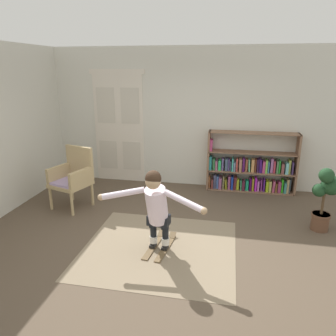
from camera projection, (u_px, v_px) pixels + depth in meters
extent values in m
plane|color=brown|center=(166.00, 242.00, 4.76)|extent=(7.20, 7.20, 0.00)
cube|color=beige|center=(190.00, 118.00, 6.76)|extent=(6.00, 0.10, 2.90)
cube|color=beige|center=(107.00, 129.00, 7.13)|extent=(0.55, 0.04, 2.35)
cube|color=beige|center=(106.00, 105.00, 6.96)|extent=(0.41, 0.01, 0.76)
cube|color=beige|center=(109.00, 155.00, 7.28)|extent=(0.41, 0.01, 0.64)
cube|color=beige|center=(131.00, 130.00, 7.03)|extent=(0.55, 0.04, 2.35)
cube|color=beige|center=(130.00, 106.00, 6.86)|extent=(0.41, 0.01, 0.76)
cube|color=beige|center=(132.00, 156.00, 7.18)|extent=(0.41, 0.01, 0.64)
cube|color=beige|center=(117.00, 71.00, 6.71)|extent=(1.22, 0.04, 0.10)
cube|color=#86745C|center=(160.00, 248.00, 4.59)|extent=(2.14, 2.00, 0.01)
cube|color=#815E47|center=(209.00, 160.00, 6.73)|extent=(0.04, 0.30, 1.24)
cube|color=#815E47|center=(296.00, 165.00, 6.41)|extent=(0.04, 0.30, 1.24)
cube|color=#815E47|center=(249.00, 190.00, 6.75)|extent=(1.75, 0.30, 0.02)
cube|color=#815E47|center=(251.00, 172.00, 6.63)|extent=(1.75, 0.30, 0.02)
cube|color=#815E47|center=(252.00, 153.00, 6.51)|extent=(1.75, 0.30, 0.02)
cube|color=#815E47|center=(254.00, 133.00, 6.39)|extent=(1.75, 0.30, 0.02)
cube|color=#C97E47|center=(210.00, 181.00, 6.88)|extent=(0.05, 0.16, 0.25)
cube|color=brown|center=(212.00, 183.00, 6.85)|extent=(0.04, 0.22, 0.19)
cube|color=#434869|center=(215.00, 181.00, 6.83)|extent=(0.05, 0.14, 0.30)
cube|color=#4A6FB8|center=(218.00, 182.00, 6.83)|extent=(0.04, 0.16, 0.27)
cube|color=#8F507A|center=(220.00, 182.00, 6.82)|extent=(0.06, 0.23, 0.24)
cube|color=#817852|center=(223.00, 181.00, 6.81)|extent=(0.03, 0.22, 0.29)
cube|color=olive|center=(226.00, 183.00, 6.83)|extent=(0.06, 0.20, 0.21)
cube|color=#8E4570|center=(229.00, 182.00, 6.78)|extent=(0.05, 0.15, 0.28)
cube|color=#1936A4|center=(232.00, 182.00, 6.76)|extent=(0.04, 0.17, 0.28)
cube|color=#511E23|center=(235.00, 182.00, 6.77)|extent=(0.07, 0.21, 0.28)
cube|color=#B0CF2B|center=(238.00, 184.00, 6.77)|extent=(0.05, 0.16, 0.22)
cube|color=#3E9C6B|center=(241.00, 184.00, 6.76)|extent=(0.03, 0.19, 0.21)
cube|color=#4E1F30|center=(243.00, 185.00, 6.73)|extent=(0.05, 0.19, 0.20)
cube|color=#1BA273|center=(247.00, 185.00, 6.73)|extent=(0.06, 0.14, 0.21)
cube|color=#430C4E|center=(250.00, 184.00, 6.71)|extent=(0.04, 0.20, 0.26)
cube|color=olive|center=(253.00, 184.00, 6.72)|extent=(0.04, 0.21, 0.27)
cube|color=#B324C8|center=(256.00, 184.00, 6.69)|extent=(0.04, 0.18, 0.28)
cube|color=#C067B8|center=(258.00, 186.00, 6.69)|extent=(0.04, 0.17, 0.21)
cube|color=#6D2B6F|center=(261.00, 185.00, 6.69)|extent=(0.05, 0.15, 0.25)
cube|color=#5A2193|center=(264.00, 184.00, 6.66)|extent=(0.03, 0.18, 0.27)
cube|color=#94B81D|center=(267.00, 185.00, 6.65)|extent=(0.05, 0.20, 0.23)
cube|color=tan|center=(270.00, 186.00, 6.66)|extent=(0.05, 0.19, 0.23)
cube|color=#AF486F|center=(273.00, 186.00, 6.63)|extent=(0.05, 0.19, 0.24)
cube|color=brown|center=(276.00, 187.00, 6.62)|extent=(0.04, 0.16, 0.18)
cube|color=#903563|center=(279.00, 186.00, 6.61)|extent=(0.06, 0.19, 0.23)
cube|color=green|center=(282.00, 185.00, 6.60)|extent=(0.03, 0.16, 0.28)
cube|color=teal|center=(285.00, 187.00, 6.58)|extent=(0.04, 0.19, 0.22)
cube|color=tan|center=(287.00, 186.00, 6.56)|extent=(0.04, 0.19, 0.30)
cube|color=#3D5166|center=(289.00, 186.00, 6.56)|extent=(0.03, 0.14, 0.28)
cube|color=teal|center=(211.00, 163.00, 6.73)|extent=(0.05, 0.20, 0.28)
cube|color=#2C693C|center=(214.00, 164.00, 6.74)|extent=(0.06, 0.19, 0.24)
cube|color=#995A7C|center=(217.00, 164.00, 6.74)|extent=(0.05, 0.23, 0.21)
cube|color=#2BC263|center=(220.00, 165.00, 6.73)|extent=(0.06, 0.19, 0.21)
cube|color=slate|center=(223.00, 164.00, 6.71)|extent=(0.04, 0.18, 0.25)
cube|color=#3E516D|center=(226.00, 164.00, 6.69)|extent=(0.06, 0.22, 0.25)
cube|color=#574286|center=(229.00, 164.00, 6.68)|extent=(0.03, 0.16, 0.25)
cube|color=#3C425D|center=(230.00, 165.00, 6.68)|extent=(0.03, 0.17, 0.20)
cube|color=#45BEAD|center=(233.00, 164.00, 6.64)|extent=(0.03, 0.22, 0.28)
cube|color=slate|center=(234.00, 166.00, 6.65)|extent=(0.04, 0.21, 0.19)
cube|color=#D6504D|center=(237.00, 165.00, 6.64)|extent=(0.04, 0.17, 0.26)
cube|color=#9F6C54|center=(240.00, 165.00, 6.62)|extent=(0.06, 0.24, 0.27)
cube|color=#501A64|center=(243.00, 164.00, 6.62)|extent=(0.04, 0.17, 0.28)
cube|color=brown|center=(246.00, 165.00, 6.62)|extent=(0.05, 0.14, 0.26)
cube|color=#74D8A3|center=(249.00, 165.00, 6.61)|extent=(0.04, 0.18, 0.26)
cube|color=tan|center=(253.00, 165.00, 6.59)|extent=(0.06, 0.17, 0.27)
cube|color=brown|center=(255.00, 165.00, 6.59)|extent=(0.03, 0.14, 0.27)
cube|color=#422356|center=(258.00, 165.00, 6.56)|extent=(0.04, 0.16, 0.27)
cube|color=#32135F|center=(260.00, 165.00, 6.56)|extent=(0.07, 0.22, 0.28)
cube|color=#BD4077|center=(264.00, 167.00, 6.53)|extent=(0.05, 0.18, 0.23)
cube|color=#76C848|center=(266.00, 166.00, 6.53)|extent=(0.04, 0.21, 0.27)
cube|color=teal|center=(268.00, 166.00, 6.55)|extent=(0.03, 0.19, 0.24)
cube|color=#AD6AAD|center=(272.00, 165.00, 6.53)|extent=(0.05, 0.15, 0.29)
cube|color=#C13851|center=(274.00, 167.00, 6.52)|extent=(0.04, 0.14, 0.24)
cube|color=#4C7E54|center=(277.00, 166.00, 6.51)|extent=(0.03, 0.23, 0.26)
cube|color=green|center=(279.00, 166.00, 6.50)|extent=(0.03, 0.16, 0.26)
cube|color=brown|center=(282.00, 168.00, 6.50)|extent=(0.05, 0.19, 0.20)
cube|color=#6EBEC3|center=(287.00, 168.00, 6.46)|extent=(0.05, 0.20, 0.23)
cube|color=#B7BF52|center=(289.00, 166.00, 6.47)|extent=(0.04, 0.16, 0.28)
cube|color=#453064|center=(292.00, 168.00, 6.43)|extent=(0.03, 0.17, 0.26)
cube|color=#BC3F78|center=(211.00, 145.00, 6.62)|extent=(0.05, 0.18, 0.23)
cylinder|color=tan|center=(51.00, 199.00, 5.79)|extent=(0.06, 0.06, 0.42)
cylinder|color=tan|center=(72.00, 204.00, 5.55)|extent=(0.06, 0.06, 0.42)
cylinder|color=tan|center=(72.00, 190.00, 6.23)|extent=(0.06, 0.06, 0.42)
cylinder|color=tan|center=(92.00, 194.00, 5.99)|extent=(0.06, 0.06, 0.42)
cube|color=tan|center=(71.00, 184.00, 5.82)|extent=(0.76, 0.76, 0.06)
cube|color=#A993C4|center=(71.00, 182.00, 5.81)|extent=(0.68, 0.68, 0.04)
cube|color=tan|center=(80.00, 162.00, 5.94)|extent=(0.59, 0.24, 0.60)
cube|color=tan|center=(59.00, 173.00, 5.89)|extent=(0.23, 0.55, 0.28)
cube|color=tan|center=(81.00, 178.00, 5.64)|extent=(0.23, 0.55, 0.28)
cylinder|color=brown|center=(320.00, 222.00, 5.08)|extent=(0.27, 0.27, 0.27)
cylinder|color=brown|center=(321.00, 215.00, 5.05)|extent=(0.29, 0.29, 0.04)
cylinder|color=#4C3823|center=(323.00, 203.00, 4.99)|extent=(0.04, 0.04, 0.36)
sphere|color=#1C3F22|center=(319.00, 190.00, 4.97)|extent=(0.21, 0.21, 0.21)
sphere|color=#1C3F22|center=(327.00, 175.00, 4.81)|extent=(0.23, 0.23, 0.23)
sphere|color=#1C3F22|center=(331.00, 185.00, 4.94)|extent=(0.31, 0.31, 0.31)
cube|color=brown|center=(154.00, 246.00, 4.62)|extent=(0.18, 0.74, 0.01)
cube|color=brown|center=(161.00, 233.00, 4.91)|extent=(0.10, 0.12, 0.06)
cube|color=black|center=(153.00, 245.00, 4.59)|extent=(0.09, 0.13, 0.04)
cube|color=brown|center=(165.00, 248.00, 4.56)|extent=(0.18, 0.74, 0.01)
cube|color=brown|center=(172.00, 235.00, 4.86)|extent=(0.10, 0.12, 0.06)
cube|color=black|center=(165.00, 247.00, 4.54)|extent=(0.09, 0.13, 0.04)
cylinder|color=white|center=(154.00, 239.00, 4.58)|extent=(0.12, 0.12, 0.10)
cylinder|color=black|center=(153.00, 227.00, 4.52)|extent=(0.10, 0.10, 0.30)
cylinder|color=black|center=(153.00, 220.00, 4.47)|extent=(0.12, 0.12, 0.22)
cylinder|color=white|center=(165.00, 241.00, 4.53)|extent=(0.12, 0.12, 0.10)
cylinder|color=black|center=(165.00, 228.00, 4.47)|extent=(0.10, 0.10, 0.30)
cylinder|color=black|center=(165.00, 222.00, 4.42)|extent=(0.12, 0.12, 0.22)
cube|color=black|center=(159.00, 220.00, 4.44)|extent=(0.32, 0.21, 0.14)
cylinder|color=white|center=(157.00, 205.00, 4.30)|extent=(0.33, 0.44, 0.58)
sphere|color=tan|center=(153.00, 182.00, 4.07)|extent=(0.22, 0.22, 0.20)
sphere|color=#382619|center=(153.00, 178.00, 4.07)|extent=(0.23, 0.23, 0.21)
cylinder|color=white|center=(122.00, 193.00, 4.22)|extent=(0.59, 0.20, 0.18)
sphere|color=tan|center=(101.00, 197.00, 4.23)|extent=(0.10, 0.10, 0.09)
cylinder|color=white|center=(184.00, 201.00, 3.97)|extent=(0.56, 0.33, 0.18)
sphere|color=tan|center=(204.00, 211.00, 3.83)|extent=(0.10, 0.10, 0.09)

